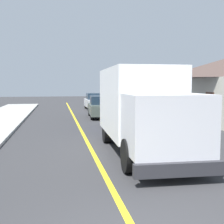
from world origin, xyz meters
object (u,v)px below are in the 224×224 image
at_px(parked_car_near, 121,115).
at_px(parked_car_far, 95,102).
at_px(parked_car_mid, 101,107).
at_px(stop_sign, 162,98).
at_px(box_truck, 141,106).

bearing_deg(parked_car_near, parked_car_far, 89.12).
distance_m(parked_car_near, parked_car_mid, 6.10).
xyz_separation_m(parked_car_far, stop_sign, (1.73, -14.96, 1.06)).
xyz_separation_m(box_truck, parked_car_mid, (0.21, 11.92, -0.97)).
relative_size(parked_car_near, parked_car_mid, 1.00).
distance_m(box_truck, stop_sign, 5.01).
bearing_deg(stop_sign, parked_car_near, 143.53).
bearing_deg(parked_car_mid, parked_car_far, 86.41).
bearing_deg(box_truck, parked_car_mid, 89.00).
distance_m(parked_car_near, parked_car_far, 13.53).
height_order(box_truck, parked_car_far, box_truck).
bearing_deg(parked_car_mid, stop_sign, -73.71).
height_order(box_truck, stop_sign, box_truck).
height_order(parked_car_near, parked_car_far, same).
bearing_deg(parked_car_far, parked_car_mid, -93.59).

